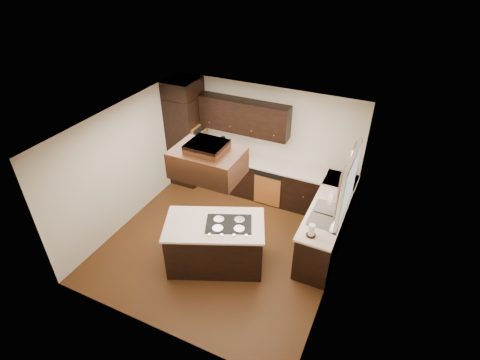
{
  "coord_description": "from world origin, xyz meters",
  "views": [
    {
      "loc": [
        2.61,
        -4.74,
        5.08
      ],
      "look_at": [
        0.1,
        0.6,
        1.15
      ],
      "focal_mm": 28.0,
      "sensor_mm": 36.0,
      "label": 1
    }
  ],
  "objects_px": {
    "oven_column": "(187,140)",
    "range_hood": "(208,163)",
    "spice_rack": "(238,152)",
    "island": "(215,245)"
  },
  "relations": [
    {
      "from": "oven_column",
      "to": "range_hood",
      "type": "height_order",
      "value": "range_hood"
    },
    {
      "from": "oven_column",
      "to": "spice_rack",
      "type": "bearing_deg",
      "value": 0.08
    },
    {
      "from": "island",
      "to": "spice_rack",
      "type": "bearing_deg",
      "value": 81.85
    },
    {
      "from": "island",
      "to": "range_hood",
      "type": "distance_m",
      "value": 1.72
    },
    {
      "from": "oven_column",
      "to": "spice_rack",
      "type": "xyz_separation_m",
      "value": [
        1.3,
        0.0,
        0.0
      ]
    },
    {
      "from": "range_hood",
      "to": "spice_rack",
      "type": "height_order",
      "value": "range_hood"
    },
    {
      "from": "island",
      "to": "range_hood",
      "type": "relative_size",
      "value": 1.56
    },
    {
      "from": "oven_column",
      "to": "island",
      "type": "bearing_deg",
      "value": -49.13
    },
    {
      "from": "island",
      "to": "oven_column",
      "type": "bearing_deg",
      "value": 107.46
    },
    {
      "from": "range_hood",
      "to": "oven_column",
      "type": "bearing_deg",
      "value": 129.74
    }
  ]
}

